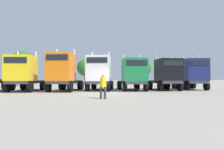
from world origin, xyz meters
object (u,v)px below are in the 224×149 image
(semi_truck_green, at_px, (133,74))
(semi_truck_white, at_px, (99,73))
(semi_truck_yellow, at_px, (24,73))
(semi_truck_orange, at_px, (63,72))
(semi_truck_black, at_px, (166,74))
(visitor_in_hivis, at_px, (103,84))
(semi_truck_navy, at_px, (193,74))

(semi_truck_green, bearing_deg, semi_truck_white, -94.65)
(semi_truck_yellow, distance_m, semi_truck_orange, 3.96)
(semi_truck_white, bearing_deg, semi_truck_green, 94.33)
(semi_truck_black, xyz_separation_m, visitor_in_hivis, (-8.04, -7.49, -0.85))
(semi_truck_black, xyz_separation_m, semi_truck_navy, (3.61, 0.60, 0.03))
(semi_truck_yellow, relative_size, semi_truck_black, 1.13)
(semi_truck_black, relative_size, semi_truck_navy, 0.92)
(semi_truck_navy, distance_m, visitor_in_hivis, 14.20)
(semi_truck_orange, bearing_deg, semi_truck_green, 101.49)
(semi_truck_green, distance_m, visitor_in_hivis, 8.83)
(semi_truck_green, height_order, visitor_in_hivis, semi_truck_green)
(semi_truck_orange, height_order, semi_truck_black, semi_truck_orange)
(semi_truck_green, distance_m, semi_truck_black, 3.74)
(semi_truck_orange, relative_size, semi_truck_black, 1.18)
(semi_truck_green, xyz_separation_m, semi_truck_black, (3.74, -0.18, 0.01))
(semi_truck_orange, height_order, semi_truck_navy, semi_truck_orange)
(semi_truck_yellow, relative_size, semi_truck_navy, 1.04)
(semi_truck_green, xyz_separation_m, semi_truck_navy, (7.35, 0.42, 0.03))
(semi_truck_white, relative_size, semi_truck_black, 1.11)
(visitor_in_hivis, bearing_deg, semi_truck_navy, 146.85)
(semi_truck_green, bearing_deg, visitor_in_hivis, -24.17)
(semi_truck_orange, height_order, visitor_in_hivis, semi_truck_orange)
(semi_truck_white, relative_size, semi_truck_navy, 1.02)
(semi_truck_white, xyz_separation_m, semi_truck_black, (7.35, -0.80, -0.13))
(semi_truck_yellow, height_order, semi_truck_navy, semi_truck_yellow)
(semi_truck_green, relative_size, semi_truck_navy, 1.04)
(semi_truck_yellow, bearing_deg, semi_truck_black, 94.55)
(semi_truck_yellow, distance_m, visitor_in_hivis, 10.97)
(semi_truck_orange, distance_m, visitor_in_hivis, 8.60)
(semi_truck_yellow, distance_m, semi_truck_green, 11.39)
(semi_truck_white, height_order, visitor_in_hivis, semi_truck_white)
(semi_truck_orange, relative_size, semi_truck_green, 1.04)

